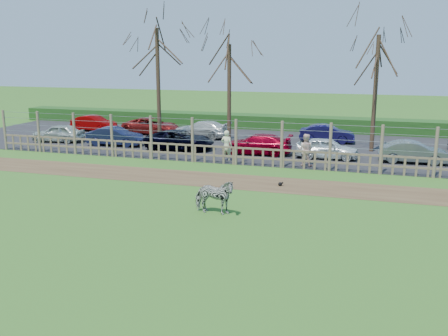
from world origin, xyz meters
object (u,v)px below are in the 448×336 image
(tree_right, at_px, (377,65))
(visitor_a, at_px, (227,146))
(car_1, at_px, (115,136))
(car_9, at_px, (202,129))
(car_11, at_px, (327,134))
(crow, at_px, (280,184))
(car_0, at_px, (58,133))
(car_4, at_px, (327,148))
(car_8, at_px, (151,126))
(tree_left, at_px, (158,58))
(zebra, at_px, (214,197))
(car_5, at_px, (413,152))
(tree_mid, at_px, (229,70))
(visitor_b, at_px, (305,150))
(car_7, at_px, (94,123))
(car_3, at_px, (257,144))
(car_2, at_px, (180,140))

(tree_right, bearing_deg, visitor_a, -145.54)
(car_1, xyz_separation_m, car_9, (4.38, 4.53, 0.00))
(visitor_a, height_order, car_11, visitor_a)
(crow, relative_size, car_0, 0.07)
(car_4, relative_size, car_8, 0.82)
(tree_left, relative_size, car_1, 2.16)
(car_9, height_order, car_11, same)
(zebra, distance_m, car_5, 13.95)
(tree_mid, xyz_separation_m, car_8, (-6.86, 2.76, -4.23))
(car_8, bearing_deg, tree_right, -93.05)
(visitor_b, distance_m, crow, 4.50)
(visitor_b, bearing_deg, visitor_a, 6.91)
(visitor_a, bearing_deg, crow, 131.85)
(tree_mid, bearing_deg, visitor_a, -75.26)
(car_7, xyz_separation_m, car_11, (17.80, 0.09, 0.00))
(car_4, xyz_separation_m, car_11, (-0.52, 5.39, 0.00))
(tree_left, xyz_separation_m, car_9, (1.81, 3.19, -4.98))
(tree_left, distance_m, car_0, 8.65)
(visitor_a, relative_size, car_0, 0.49)
(crow, xyz_separation_m, car_0, (-16.61, 6.99, 0.54))
(zebra, bearing_deg, car_7, 43.41)
(car_4, bearing_deg, tree_mid, 67.97)
(zebra, height_order, car_0, zebra)
(tree_left, height_order, tree_mid, tree_left)
(tree_mid, xyz_separation_m, car_3, (2.45, -2.39, -4.23))
(visitor_b, relative_size, car_5, 0.47)
(tree_mid, xyz_separation_m, visitor_b, (5.65, -4.80, -3.96))
(visitor_a, relative_size, car_7, 0.47)
(tree_left, distance_m, tree_right, 13.59)
(tree_right, bearing_deg, car_11, 141.37)
(car_4, distance_m, car_9, 10.40)
(tree_right, bearing_deg, car_8, 171.88)
(car_2, distance_m, car_4, 9.11)
(zebra, relative_size, car_4, 0.46)
(visitor_b, bearing_deg, car_8, -24.37)
(car_0, xyz_separation_m, car_2, (8.94, -0.19, 0.00))
(visitor_a, xyz_separation_m, car_4, (5.32, 2.27, -0.26))
(tree_left, height_order, visitor_a, tree_left)
(zebra, distance_m, car_1, 15.71)
(car_11, bearing_deg, car_8, 88.01)
(car_5, height_order, car_11, same)
(crow, height_order, car_1, car_1)
(visitor_a, height_order, car_1, visitor_a)
(visitor_b, relative_size, car_2, 0.40)
(visitor_a, distance_m, car_1, 8.70)
(crow, bearing_deg, tree_right, 68.32)
(car_2, relative_size, car_11, 1.19)
(tree_mid, height_order, visitor_a, tree_mid)
(car_2, height_order, car_11, same)
(crow, relative_size, car_11, 0.07)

